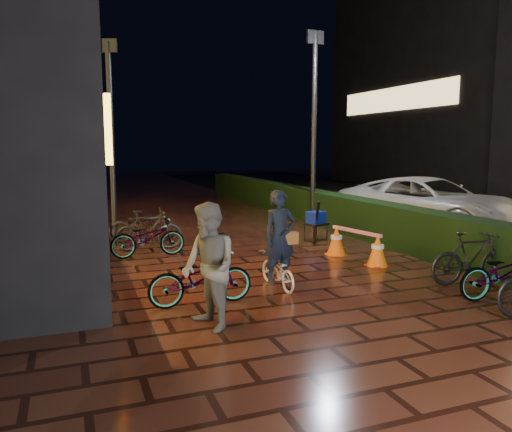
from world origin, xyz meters
name	(u,v)px	position (x,y,z in m)	size (l,w,h in m)	color
ground	(360,309)	(0.00, 0.00, 0.00)	(80.00, 80.00, 0.00)	#381911
hedge	(313,206)	(3.30, 8.00, 0.50)	(0.70, 20.00, 1.00)	black
bystander_person	(209,267)	(-2.30, -0.01, 0.84)	(0.81, 0.63, 1.68)	#555557
van	(429,204)	(5.66, 5.35, 0.76)	(2.49, 5.40, 1.50)	silver
lamp_post_hedge	(314,120)	(2.97, 7.36, 3.14)	(0.55, 0.17, 5.71)	black
lamp_post_sf	(111,130)	(-2.86, 7.40, 2.79)	(0.47, 0.27, 5.07)	black
cyclist	(279,252)	(-0.71, 1.40, 0.62)	(0.62, 1.19, 1.67)	silver
traffic_barrier	(356,245)	(1.64, 2.76, 0.33)	(0.68, 1.62, 0.66)	orange
cart_assembly	(316,219)	(1.92, 5.11, 0.54)	(0.69, 0.74, 1.05)	black
parked_bikes_storefront	(156,239)	(-2.28, 4.31, 0.43)	(1.86, 6.09, 0.93)	black
parked_bikes_hedge	(505,271)	(2.40, -0.37, 0.45)	(1.83, 2.31, 0.93)	black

